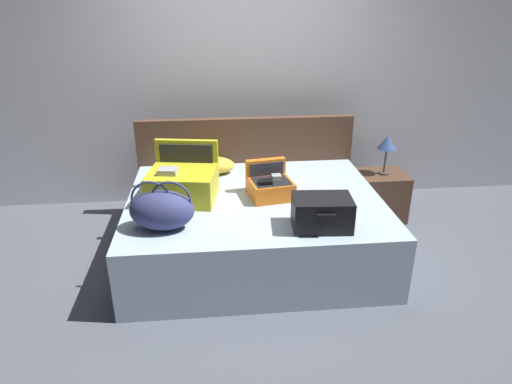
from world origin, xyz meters
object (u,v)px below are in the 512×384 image
(hard_case_large, at_px, (183,181))
(nightstand, at_px, (381,195))
(hard_case_small, at_px, (270,185))
(hard_case_medium, at_px, (322,213))
(bed, at_px, (255,226))
(table_lamp, at_px, (387,144))
(pillow_near_headboard, at_px, (212,165))
(duffel_bag, at_px, (162,210))

(hard_case_large, xyz_separation_m, nightstand, (1.88, 0.52, -0.44))
(hard_case_small, bearing_deg, hard_case_medium, -72.58)
(bed, distance_m, table_lamp, 1.51)
(pillow_near_headboard, bearing_deg, duffel_bag, -108.85)
(hard_case_large, xyz_separation_m, duffel_bag, (-0.12, -0.51, 0.00))
(hard_case_medium, height_order, table_lamp, table_lamp)
(hard_case_small, distance_m, nightstand, 1.36)
(hard_case_small, height_order, nightstand, hard_case_small)
(duffel_bag, bearing_deg, hard_case_medium, -4.74)
(hard_case_small, relative_size, nightstand, 0.83)
(nightstand, bearing_deg, hard_case_large, -164.42)
(hard_case_large, xyz_separation_m, hard_case_medium, (1.00, -0.61, -0.03))
(hard_case_large, distance_m, hard_case_medium, 1.17)
(hard_case_small, height_order, table_lamp, table_lamp)
(hard_case_large, bearing_deg, table_lamp, 24.91)
(hard_case_medium, distance_m, duffel_bag, 1.12)
(hard_case_small, xyz_separation_m, nightstand, (1.18, 0.56, -0.39))
(hard_case_large, height_order, duffel_bag, hard_case_large)
(bed, xyz_separation_m, table_lamp, (1.31, 0.57, 0.50))
(bed, height_order, pillow_near_headboard, pillow_near_headboard)
(duffel_bag, distance_m, nightstand, 2.30)
(bed, bearing_deg, hard_case_large, 175.54)
(hard_case_medium, bearing_deg, nightstand, 56.16)
(hard_case_medium, bearing_deg, bed, 131.18)
(duffel_bag, height_order, pillow_near_headboard, duffel_bag)
(hard_case_medium, height_order, pillow_near_headboard, hard_case_medium)
(hard_case_large, xyz_separation_m, table_lamp, (1.88, 0.52, 0.09))
(hard_case_medium, xyz_separation_m, duffel_bag, (-1.12, 0.09, 0.03))
(bed, relative_size, hard_case_small, 5.34)
(duffel_bag, distance_m, table_lamp, 2.26)
(table_lamp, bearing_deg, duffel_bag, -152.59)
(pillow_near_headboard, bearing_deg, hard_case_small, -51.24)
(hard_case_medium, distance_m, nightstand, 1.49)
(hard_case_medium, xyz_separation_m, pillow_near_headboard, (-0.76, 1.15, -0.04))
(bed, bearing_deg, nightstand, 23.55)
(duffel_bag, relative_size, table_lamp, 1.28)
(duffel_bag, xyz_separation_m, pillow_near_headboard, (0.36, 1.06, -0.07))
(duffel_bag, height_order, table_lamp, duffel_bag)
(bed, height_order, hard_case_medium, hard_case_medium)
(hard_case_small, height_order, pillow_near_headboard, hard_case_small)
(duffel_bag, xyz_separation_m, table_lamp, (2.00, 1.04, 0.09))
(hard_case_small, xyz_separation_m, pillow_near_headboard, (-0.46, 0.58, -0.02))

